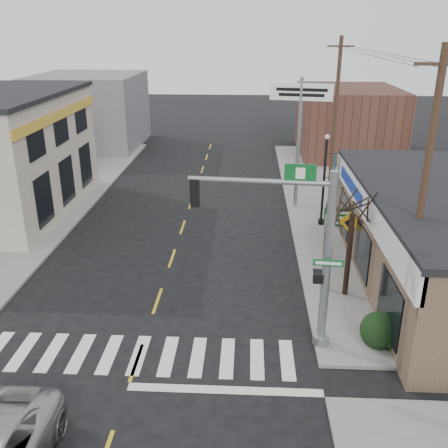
{
  "coord_description": "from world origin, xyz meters",
  "views": [
    {
      "loc": [
        3.6,
        -13.49,
        10.35
      ],
      "look_at": [
        2.63,
        5.53,
        2.8
      ],
      "focal_mm": 40.0,
      "sensor_mm": 36.0,
      "label": 1
    }
  ],
  "objects_px": {
    "lamp_post": "(326,173)",
    "bare_tree": "(354,199)",
    "guide_sign": "(339,222)",
    "traffic_signal_pole": "(305,243)",
    "utility_pole_near": "(423,192)",
    "fire_hydrant": "(327,282)",
    "utility_pole_far": "(335,112)",
    "dance_center_sign": "(300,112)"
  },
  "relations": [
    {
      "from": "guide_sign",
      "to": "lamp_post",
      "type": "height_order",
      "value": "lamp_post"
    },
    {
      "from": "dance_center_sign",
      "to": "utility_pole_far",
      "type": "relative_size",
      "value": 0.78
    },
    {
      "from": "fire_hydrant",
      "to": "bare_tree",
      "type": "height_order",
      "value": "bare_tree"
    },
    {
      "from": "traffic_signal_pole",
      "to": "utility_pole_near",
      "type": "distance_m",
      "value": 4.54
    },
    {
      "from": "fire_hydrant",
      "to": "utility_pole_far",
      "type": "distance_m",
      "value": 15.89
    },
    {
      "from": "guide_sign",
      "to": "bare_tree",
      "type": "relative_size",
      "value": 0.48
    },
    {
      "from": "traffic_signal_pole",
      "to": "utility_pole_near",
      "type": "height_order",
      "value": "utility_pole_near"
    },
    {
      "from": "traffic_signal_pole",
      "to": "bare_tree",
      "type": "height_order",
      "value": "traffic_signal_pole"
    },
    {
      "from": "bare_tree",
      "to": "utility_pole_far",
      "type": "relative_size",
      "value": 0.54
    },
    {
      "from": "lamp_post",
      "to": "bare_tree",
      "type": "relative_size",
      "value": 0.96
    },
    {
      "from": "dance_center_sign",
      "to": "traffic_signal_pole",
      "type": "bearing_deg",
      "value": -83.53
    },
    {
      "from": "fire_hydrant",
      "to": "utility_pole_near",
      "type": "relative_size",
      "value": 0.07
    },
    {
      "from": "lamp_post",
      "to": "utility_pole_near",
      "type": "height_order",
      "value": "utility_pole_near"
    },
    {
      "from": "traffic_signal_pole",
      "to": "bare_tree",
      "type": "relative_size",
      "value": 1.21
    },
    {
      "from": "guide_sign",
      "to": "lamp_post",
      "type": "relative_size",
      "value": 0.5
    },
    {
      "from": "traffic_signal_pole",
      "to": "dance_center_sign",
      "type": "relative_size",
      "value": 0.84
    },
    {
      "from": "bare_tree",
      "to": "utility_pole_far",
      "type": "height_order",
      "value": "utility_pole_far"
    },
    {
      "from": "lamp_post",
      "to": "utility_pole_near",
      "type": "bearing_deg",
      "value": -70.86
    },
    {
      "from": "traffic_signal_pole",
      "to": "lamp_post",
      "type": "bearing_deg",
      "value": 83.36
    },
    {
      "from": "dance_center_sign",
      "to": "utility_pole_near",
      "type": "xyz_separation_m",
      "value": [
        3.0,
        -12.8,
        -0.62
      ]
    },
    {
      "from": "traffic_signal_pole",
      "to": "guide_sign",
      "type": "height_order",
      "value": "traffic_signal_pole"
    },
    {
      "from": "utility_pole_far",
      "to": "fire_hydrant",
      "type": "bearing_deg",
      "value": -94.71
    },
    {
      "from": "utility_pole_far",
      "to": "lamp_post",
      "type": "bearing_deg",
      "value": -97.37
    },
    {
      "from": "bare_tree",
      "to": "fire_hydrant",
      "type": "bearing_deg",
      "value": 156.57
    },
    {
      "from": "dance_center_sign",
      "to": "utility_pole_near",
      "type": "height_order",
      "value": "utility_pole_near"
    },
    {
      "from": "bare_tree",
      "to": "utility_pole_far",
      "type": "xyz_separation_m",
      "value": [
        1.6,
        15.33,
        0.86
      ]
    },
    {
      "from": "guide_sign",
      "to": "lamp_post",
      "type": "bearing_deg",
      "value": 100.87
    },
    {
      "from": "bare_tree",
      "to": "utility_pole_near",
      "type": "bearing_deg",
      "value": -45.74
    },
    {
      "from": "traffic_signal_pole",
      "to": "guide_sign",
      "type": "relative_size",
      "value": 2.51
    },
    {
      "from": "utility_pole_far",
      "to": "utility_pole_near",
      "type": "bearing_deg",
      "value": -85.08
    },
    {
      "from": "traffic_signal_pole",
      "to": "fire_hydrant",
      "type": "xyz_separation_m",
      "value": [
        1.48,
        3.83,
        -3.42
      ]
    },
    {
      "from": "traffic_signal_pole",
      "to": "dance_center_sign",
      "type": "xyz_separation_m",
      "value": [
        1.05,
        14.42,
        1.86
      ]
    },
    {
      "from": "lamp_post",
      "to": "utility_pole_far",
      "type": "distance_m",
      "value": 7.98
    },
    {
      "from": "utility_pole_far",
      "to": "bare_tree",
      "type": "bearing_deg",
      "value": -91.89
    },
    {
      "from": "lamp_post",
      "to": "utility_pole_far",
      "type": "relative_size",
      "value": 0.52
    },
    {
      "from": "fire_hydrant",
      "to": "utility_pole_far",
      "type": "height_order",
      "value": "utility_pole_far"
    },
    {
      "from": "traffic_signal_pole",
      "to": "bare_tree",
      "type": "xyz_separation_m",
      "value": [
        2.2,
        3.52,
        0.34
      ]
    },
    {
      "from": "bare_tree",
      "to": "utility_pole_far",
      "type": "distance_m",
      "value": 15.44
    },
    {
      "from": "utility_pole_near",
      "to": "traffic_signal_pole",
      "type": "bearing_deg",
      "value": -153.27
    },
    {
      "from": "fire_hydrant",
      "to": "utility_pole_near",
      "type": "distance_m",
      "value": 5.77
    },
    {
      "from": "guide_sign",
      "to": "utility_pole_near",
      "type": "relative_size",
      "value": 0.26
    },
    {
      "from": "utility_pole_near",
      "to": "utility_pole_far",
      "type": "distance_m",
      "value": 17.24
    }
  ]
}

